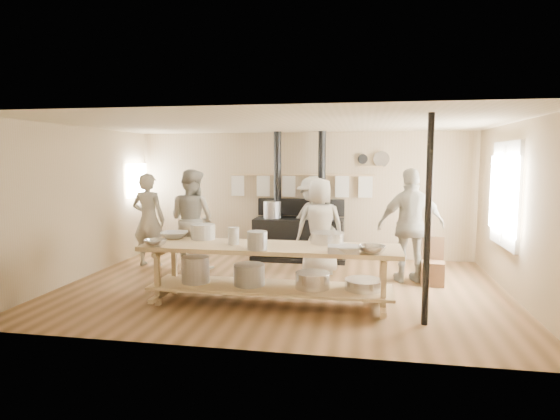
{
  "coord_description": "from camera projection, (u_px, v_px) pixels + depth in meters",
  "views": [
    {
      "loc": [
        1.26,
        -7.21,
        2.05
      ],
      "look_at": [
        -0.05,
        0.2,
        1.23
      ],
      "focal_mm": 30.0,
      "sensor_mm": 36.0,
      "label": 1
    }
  ],
  "objects": [
    {
      "name": "bowl_white_b",
      "position": [
        347.0,
        249.0,
        6.01
      ],
      "size": [
        0.52,
        0.52,
        0.09
      ],
      "primitive_type": "imported",
      "rotation": [
        0.0,
        0.0,
        2.39
      ],
      "color": "white",
      "rests_on": "prep_table"
    },
    {
      "name": "left_opening",
      "position": [
        137.0,
        180.0,
        9.88
      ],
      "size": [
        0.0,
        0.9,
        0.9
      ],
      "color": "white",
      "rests_on": "ground"
    },
    {
      "name": "roasting_pan",
      "position": [
        343.0,
        249.0,
        6.03
      ],
      "size": [
        0.41,
        0.29,
        0.09
      ],
      "primitive_type": "cube",
      "rotation": [
        0.0,
        0.0,
        0.07
      ],
      "color": "#B2B2B7",
      "rests_on": "prep_table"
    },
    {
      "name": "pitcher",
      "position": [
        234.0,
        236.0,
        6.59
      ],
      "size": [
        0.18,
        0.18,
        0.24
      ],
      "primitive_type": "cylinder",
      "rotation": [
        0.0,
        0.0,
        -0.15
      ],
      "color": "white",
      "rests_on": "prep_table"
    },
    {
      "name": "back_wall_shelf",
      "position": [
        373.0,
        161.0,
        9.41
      ],
      "size": [
        0.63,
        0.14,
        0.32
      ],
      "color": "tan",
      "rests_on": "ground"
    },
    {
      "name": "cook_right",
      "position": [
        411.0,
        226.0,
        7.75
      ],
      "size": [
        1.19,
        0.71,
        1.91
      ],
      "primitive_type": "imported",
      "rotation": [
        0.0,
        0.0,
        3.37
      ],
      "color": "#B8B5A3",
      "rests_on": "ground"
    },
    {
      "name": "cook_by_window",
      "position": [
        312.0,
        220.0,
        9.26
      ],
      "size": [
        1.26,
        1.03,
        1.7
      ],
      "primitive_type": "imported",
      "rotation": [
        0.0,
        0.0,
        -0.42
      ],
      "color": "#B8B5A3",
      "rests_on": "ground"
    },
    {
      "name": "ground",
      "position": [
        281.0,
        287.0,
        7.5
      ],
      "size": [
        7.0,
        7.0,
        0.0
      ],
      "primitive_type": "plane",
      "color": "brown",
      "rests_on": "ground"
    },
    {
      "name": "room_shell",
      "position": [
        281.0,
        186.0,
        7.32
      ],
      "size": [
        7.0,
        7.0,
        7.0
      ],
      "color": "tan",
      "rests_on": "ground"
    },
    {
      "name": "cook_center",
      "position": [
        320.0,
        226.0,
        8.34
      ],
      "size": [
        0.92,
        0.68,
        1.71
      ],
      "primitive_type": "imported",
      "rotation": [
        0.0,
        0.0,
        3.32
      ],
      "color": "#B8B5A3",
      "rests_on": "ground"
    },
    {
      "name": "bowl_white_a",
      "position": [
        174.0,
        235.0,
        7.11
      ],
      "size": [
        0.47,
        0.47,
        0.1
      ],
      "primitive_type": "imported",
      "rotation": [
        0.0,
        0.0,
        0.18
      ],
      "color": "white",
      "rests_on": "prep_table"
    },
    {
      "name": "towel_rail",
      "position": [
        301.0,
        183.0,
        9.68
      ],
      "size": [
        3.0,
        0.04,
        0.47
      ],
      "color": "tan",
      "rests_on": "ground"
    },
    {
      "name": "cook_far_left",
      "position": [
        149.0,
        220.0,
        8.96
      ],
      "size": [
        0.68,
        0.47,
        1.79
      ],
      "primitive_type": "imported",
      "rotation": [
        0.0,
        0.0,
        3.08
      ],
      "color": "#B8B5A3",
      "rests_on": "ground"
    },
    {
      "name": "cook_left",
      "position": [
        192.0,
        220.0,
        8.66
      ],
      "size": [
        1.08,
        0.95,
        1.86
      ],
      "primitive_type": "imported",
      "rotation": [
        0.0,
        0.0,
        2.82
      ],
      "color": "#B8B5A3",
      "rests_on": "ground"
    },
    {
      "name": "bowl_steel_b",
      "position": [
        372.0,
        249.0,
        5.95
      ],
      "size": [
        0.47,
        0.47,
        0.11
      ],
      "primitive_type": "imported",
      "rotation": [
        0.0,
        0.0,
        3.66
      ],
      "color": "silver",
      "rests_on": "prep_table"
    },
    {
      "name": "prep_table",
      "position": [
        269.0,
        268.0,
        6.56
      ],
      "size": [
        3.6,
        0.9,
        0.85
      ],
      "color": "tan",
      "rests_on": "ground"
    },
    {
      "name": "window_right",
      "position": [
        506.0,
        194.0,
        7.32
      ],
      "size": [
        0.09,
        1.5,
        1.65
      ],
      "color": "beige",
      "rests_on": "ground"
    },
    {
      "name": "bowl_steel_a",
      "position": [
        156.0,
        243.0,
        6.47
      ],
      "size": [
        0.42,
        0.42,
        0.09
      ],
      "primitive_type": "imported",
      "rotation": [
        0.0,
        0.0,
        0.93
      ],
      "color": "silver",
      "rests_on": "prep_table"
    },
    {
      "name": "stove",
      "position": [
        299.0,
        234.0,
        9.51
      ],
      "size": [
        1.9,
        0.75,
        2.6
      ],
      "color": "black",
      "rests_on": "ground"
    },
    {
      "name": "bucket_galv",
      "position": [
        257.0,
        240.0,
        6.21
      ],
      "size": [
        0.3,
        0.3,
        0.25
      ],
      "primitive_type": "cylinder",
      "rotation": [
        0.0,
        0.0,
        0.11
      ],
      "color": "gray",
      "rests_on": "prep_table"
    },
    {
      "name": "deep_bowl_enamel",
      "position": [
        203.0,
        232.0,
        7.02
      ],
      "size": [
        0.48,
        0.48,
        0.23
      ],
      "primitive_type": "cylinder",
      "rotation": [
        0.0,
        0.0,
        0.42
      ],
      "color": "white",
      "rests_on": "prep_table"
    },
    {
      "name": "mixing_bowl_large",
      "position": [
        327.0,
        238.0,
        6.7
      ],
      "size": [
        0.53,
        0.53,
        0.15
      ],
      "primitive_type": "cylinder",
      "rotation": [
        0.0,
        0.0,
        0.1
      ],
      "color": "silver",
      "rests_on": "prep_table"
    },
    {
      "name": "chair",
      "position": [
        432.0,
        271.0,
        7.65
      ],
      "size": [
        0.39,
        0.39,
        0.77
      ],
      "rotation": [
        0.0,
        0.0,
        -0.09
      ],
      "color": "#523521",
      "rests_on": "ground"
    },
    {
      "name": "support_post",
      "position": [
        428.0,
        221.0,
        5.68
      ],
      "size": [
        0.08,
        0.08,
        2.6
      ],
      "primitive_type": "cylinder",
      "color": "black",
      "rests_on": "ground"
    }
  ]
}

